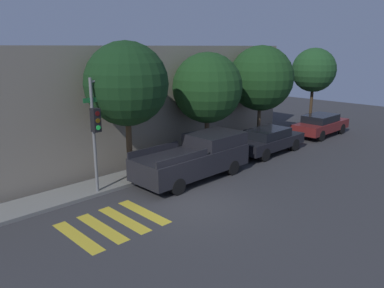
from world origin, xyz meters
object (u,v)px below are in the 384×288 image
(pickup_truck, at_px, (196,157))
(tree_behind_truck, at_px, (314,70))
(tree_near_corner, at_px, (127,84))
(tree_far_end, at_px, (261,78))
(sedan_middle, at_px, (321,124))
(traffic_light_pole, at_px, (106,114))
(tree_midblock, at_px, (207,88))
(sedan_near_corner, at_px, (268,140))

(pickup_truck, bearing_deg, tree_behind_truck, 7.18)
(tree_near_corner, bearing_deg, tree_far_end, 0.00)
(tree_behind_truck, bearing_deg, tree_far_end, 180.00)
(sedan_middle, bearing_deg, traffic_light_pole, 175.29)
(sedan_middle, bearing_deg, tree_near_corner, 173.19)
(tree_midblock, xyz_separation_m, tree_behind_truck, (10.87, 0.00, 0.42))
(tree_far_end, xyz_separation_m, tree_behind_truck, (6.30, -0.00, 0.21))
(sedan_middle, height_order, tree_near_corner, tree_near_corner)
(tree_far_end, height_order, tree_behind_truck, tree_far_end)
(tree_near_corner, distance_m, tree_midblock, 4.91)
(pickup_truck, height_order, sedan_near_corner, pickup_truck)
(tree_far_end, bearing_deg, sedan_near_corner, -129.96)
(tree_far_end, bearing_deg, sedan_middle, -19.99)
(sedan_near_corner, height_order, tree_far_end, tree_far_end)
(tree_midblock, bearing_deg, pickup_truck, -145.88)
(traffic_light_pole, xyz_separation_m, tree_near_corner, (1.31, 0.41, 1.02))
(tree_near_corner, bearing_deg, tree_behind_truck, -0.00)
(traffic_light_pole, bearing_deg, tree_behind_truck, 1.39)
(pickup_truck, xyz_separation_m, tree_near_corner, (-2.40, 1.68, 3.28))
(tree_behind_truck, bearing_deg, tree_midblock, 180.00)
(tree_midblock, height_order, tree_behind_truck, tree_behind_truck)
(tree_midblock, bearing_deg, sedan_near_corner, -27.99)
(traffic_light_pole, distance_m, sedan_middle, 15.63)
(traffic_light_pole, xyz_separation_m, sedan_middle, (15.38, -1.27, -2.46))
(tree_midblock, bearing_deg, traffic_light_pole, -176.17)
(sedan_near_corner, relative_size, sedan_middle, 1.00)
(tree_midblock, bearing_deg, tree_near_corner, 180.00)
(pickup_truck, bearing_deg, traffic_light_pole, 161.13)
(traffic_light_pole, height_order, tree_midblock, tree_midblock)
(sedan_middle, relative_size, tree_near_corner, 0.78)
(tree_near_corner, xyz_separation_m, tree_far_end, (9.45, 0.00, -0.31))
(sedan_middle, relative_size, tree_far_end, 0.80)
(traffic_light_pole, distance_m, sedan_near_corner, 9.75)
(tree_near_corner, relative_size, tree_midblock, 1.09)
(tree_behind_truck, bearing_deg, pickup_truck, -172.82)
(sedan_near_corner, distance_m, tree_near_corner, 8.93)
(tree_near_corner, bearing_deg, tree_midblock, -0.00)
(tree_far_end, bearing_deg, tree_behind_truck, -0.00)
(sedan_middle, height_order, tree_behind_truck, tree_behind_truck)
(tree_midblock, relative_size, tree_far_end, 0.94)
(sedan_near_corner, xyz_separation_m, tree_near_corner, (-8.04, 1.68, 3.49))
(tree_far_end, bearing_deg, traffic_light_pole, -177.80)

